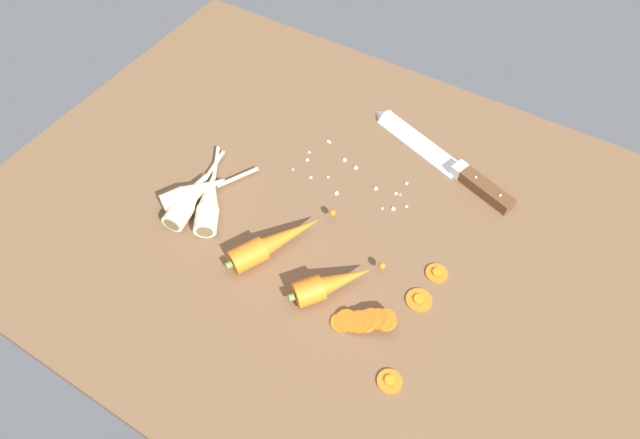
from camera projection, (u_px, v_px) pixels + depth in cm
name	position (u px, v px, depth cm)	size (l,w,h in cm)	color
ground_plane	(326.00, 223.00, 97.40)	(120.00, 90.00, 4.00)	brown
chefs_knife	(436.00, 154.00, 103.99)	(33.95, 14.35, 4.18)	silver
whole_carrot	(274.00, 243.00, 89.97)	(11.28, 19.16, 4.20)	orange
whole_carrot_second	(331.00, 284.00, 85.29)	(11.37, 13.80, 4.20)	orange
parsnip_front	(195.00, 192.00, 96.58)	(10.76, 17.58, 4.00)	beige
parsnip_mid_left	(209.00, 201.00, 95.40)	(12.82, 18.78, 4.00)	beige
parsnip_mid_right	(189.00, 198.00, 95.76)	(6.11, 19.41, 4.00)	beige
carrot_slice_stack	(362.00, 321.00, 82.45)	(9.47, 6.45, 3.48)	orange
carrot_slice_stray_near	(437.00, 273.00, 88.50)	(3.68, 3.68, 0.70)	orange
carrot_slice_stray_mid	(419.00, 300.00, 85.55)	(4.20, 4.20, 0.70)	orange
carrot_slice_stray_far	(390.00, 381.00, 77.72)	(3.71, 3.71, 0.70)	orange
mince_crumbs	(356.00, 178.00, 100.73)	(22.97, 11.47, 0.86)	silver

